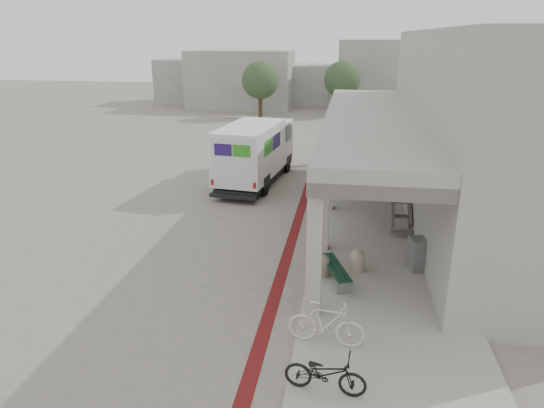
% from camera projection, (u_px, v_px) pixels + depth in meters
% --- Properties ---
extents(ground, '(120.00, 120.00, 0.00)m').
position_uv_depth(ground, '(257.00, 253.00, 15.98)').
color(ground, slate).
rests_on(ground, ground).
extents(bike_lane_stripe, '(0.35, 40.00, 0.01)m').
position_uv_depth(bike_lane_stripe, '(294.00, 232.00, 17.70)').
color(bike_lane_stripe, '#5D1213').
rests_on(bike_lane_stripe, ground).
extents(sidewalk, '(4.40, 28.00, 0.12)m').
position_uv_depth(sidewalk, '(381.00, 260.00, 15.37)').
color(sidewalk, '#9E998D').
rests_on(sidewalk, ground).
extents(transit_building, '(7.60, 17.00, 7.00)m').
position_uv_depth(transit_building, '(459.00, 132.00, 18.05)').
color(transit_building, gray).
rests_on(transit_building, ground).
extents(distant_backdrop, '(28.00, 10.00, 6.50)m').
position_uv_depth(distant_backdrop, '(295.00, 79.00, 49.01)').
color(distant_backdrop, gray).
rests_on(distant_backdrop, ground).
extents(tree_left, '(3.20, 3.20, 4.80)m').
position_uv_depth(tree_left, '(260.00, 80.00, 41.81)').
color(tree_left, '#38281C').
rests_on(tree_left, ground).
extents(tree_mid, '(3.20, 3.20, 4.80)m').
position_uv_depth(tree_mid, '(342.00, 80.00, 42.64)').
color(tree_mid, '#38281C').
rests_on(tree_mid, ground).
extents(tree_right, '(3.20, 3.20, 4.80)m').
position_uv_depth(tree_right, '(439.00, 82.00, 40.52)').
color(tree_right, '#38281C').
rests_on(tree_right, ground).
extents(fedex_truck, '(2.89, 7.10, 2.94)m').
position_uv_depth(fedex_truck, '(256.00, 151.00, 23.21)').
color(fedex_truck, black).
rests_on(fedex_truck, ground).
extents(bench, '(1.00, 1.91, 0.44)m').
position_uv_depth(bench, '(335.00, 270.00, 13.86)').
color(bench, slate).
rests_on(bench, sidewalk).
extents(bollard_near, '(0.44, 0.44, 0.66)m').
position_uv_depth(bollard_near, '(357.00, 260.00, 14.46)').
color(bollard_near, tan).
rests_on(bollard_near, sidewalk).
extents(bollard_far, '(0.44, 0.44, 0.65)m').
position_uv_depth(bollard_far, '(322.00, 265.00, 14.14)').
color(bollard_far, gray).
rests_on(bollard_far, sidewalk).
extents(utility_cabinet, '(0.57, 0.68, 0.98)m').
position_uv_depth(utility_cabinet, '(417.00, 254.00, 14.49)').
color(utility_cabinet, gray).
rests_on(utility_cabinet, sidewalk).
extents(bicycle_black, '(1.68, 0.74, 0.85)m').
position_uv_depth(bicycle_black, '(325.00, 373.00, 9.46)').
color(bicycle_black, black).
rests_on(bicycle_black, sidewalk).
extents(bicycle_cream, '(1.81, 0.69, 1.06)m').
position_uv_depth(bicycle_cream, '(326.00, 324.00, 10.90)').
color(bicycle_cream, beige).
rests_on(bicycle_cream, sidewalk).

